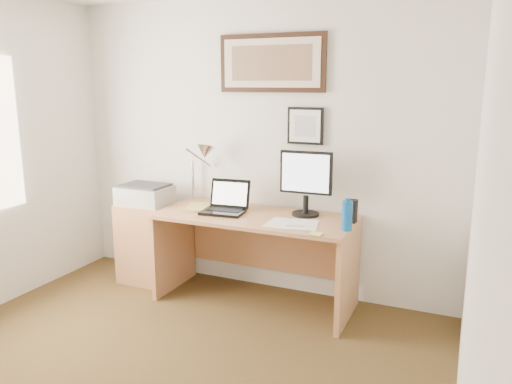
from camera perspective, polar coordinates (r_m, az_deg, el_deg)
The scene contains 18 objects.
wall_back at distance 4.31m, azimuth 0.00°, elevation 5.15°, with size 3.50×0.02×2.50m, color silver.
wall_right at distance 2.00m, azimuth 23.69°, elevation -4.51°, with size 0.02×4.00×2.50m, color silver.
side_cabinet at distance 4.69m, azimuth -12.01°, elevation -5.64°, with size 0.50×0.40×0.73m, color #A66E45.
water_bottle at distance 3.65m, azimuth 10.37°, elevation -2.69°, with size 0.08×0.08×0.22m, color #0C50A3.
bottle_cap at distance 3.62m, azimuth 10.44°, elevation -0.89°, with size 0.04×0.04×0.02m, color #0C50A3.
speaker at distance 3.86m, azimuth 10.86°, elevation -2.15°, with size 0.08×0.07×0.18m, color black.
paper_sheet_a at distance 3.80m, azimuth 2.82°, elevation -3.55°, with size 0.20×0.28×0.00m, color white.
paper_sheet_b at distance 3.77m, azimuth 5.47°, elevation -3.71°, with size 0.21×0.30×0.00m, color white.
sticky_pad at distance 3.53m, azimuth 6.88°, elevation -4.76°, with size 0.09×0.09×0.01m, color #DEDC69.
marker_pen at distance 3.71m, azimuth 4.52°, elevation -3.86°, with size 0.02×0.02×0.14m, color silver.
book at distance 4.28m, azimuth -7.87°, elevation -1.69°, with size 0.21×0.28×0.02m, color tan.
desk at distance 4.16m, azimuth 0.32°, elevation -5.52°, with size 1.60×0.70×0.75m.
laptop at distance 4.11m, azimuth -3.49°, elevation -1.52°, with size 0.36×0.33×0.26m.
lcd_monitor at distance 3.97m, azimuth 5.73°, elevation 1.37°, with size 0.42×0.22×0.52m.
printer at distance 4.56m, azimuth -12.56°, elevation -0.26°, with size 0.44×0.34×0.18m.
desk_lamp at distance 4.34m, azimuth -5.97°, elevation 4.28°, with size 0.29×0.27×0.53m.
picture_large at distance 4.20m, azimuth 1.78°, elevation 14.52°, with size 0.92×0.04×0.47m.
picture_small at distance 4.11m, azimuth 5.65°, elevation 7.53°, with size 0.30×0.03×0.30m.
Camera 1 is at (1.72, -1.92, 1.79)m, focal length 35.00 mm.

